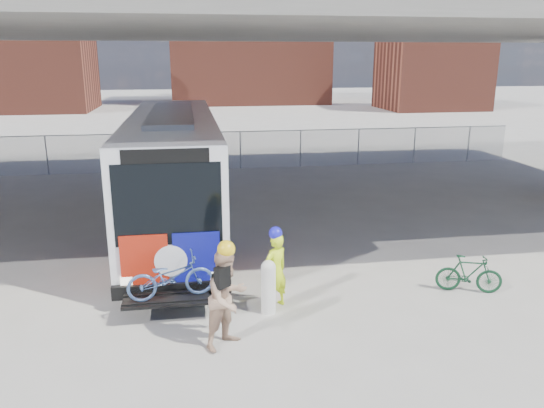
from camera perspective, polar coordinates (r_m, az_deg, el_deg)
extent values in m
plane|color=#9E9991|center=(14.64, -2.48, -5.70)|extent=(160.00, 160.00, 0.00)
cube|color=silver|center=(17.16, -10.51, 4.02)|extent=(2.55, 12.00, 3.20)
cube|color=black|center=(17.54, -10.58, 6.38)|extent=(2.61, 11.00, 1.28)
cube|color=black|center=(11.28, -11.13, 0.00)|extent=(2.24, 0.12, 1.76)
cube|color=black|center=(11.05, -11.40, 5.12)|extent=(1.78, 0.12, 0.30)
cube|color=black|center=(11.82, -10.67, -8.96)|extent=(2.55, 0.20, 0.30)
cube|color=#A21D0C|center=(11.63, -13.54, -6.07)|extent=(1.00, 0.08, 1.20)
cube|color=navy|center=(11.59, -8.09, -5.86)|extent=(1.00, 0.08, 1.20)
cylinder|color=silver|center=(11.58, -10.83, -6.01)|extent=(0.70, 0.06, 0.70)
cube|color=gray|center=(16.91, -10.79, 9.57)|extent=(1.28, 7.20, 0.14)
cube|color=black|center=(11.37, -10.72, -10.00)|extent=(2.00, 0.70, 0.06)
cylinder|color=black|center=(13.41, -15.49, -6.02)|extent=(0.30, 1.00, 1.00)
cylinder|color=black|center=(13.33, -5.55, -5.63)|extent=(0.30, 1.00, 1.00)
cylinder|color=black|center=(21.62, -13.19, 2.29)|extent=(0.30, 1.00, 1.00)
cylinder|color=black|center=(21.57, -7.06, 2.56)|extent=(0.30, 1.00, 1.00)
cube|color=#A21D0C|center=(13.74, -16.10, -2.02)|extent=(0.06, 2.60, 1.70)
cube|color=navy|center=(15.26, -15.43, -0.23)|extent=(0.06, 1.40, 1.70)
cube|color=#A21D0C|center=(13.65, -5.17, -1.57)|extent=(0.06, 2.60, 1.70)
cube|color=navy|center=(15.18, -5.61, 0.19)|extent=(0.06, 1.40, 1.70)
imported|color=#425E91|center=(11.16, -10.85, -7.69)|extent=(1.85, 0.89, 0.93)
cube|color=#605E59|center=(17.69, -4.37, 20.19)|extent=(40.00, 16.00, 1.50)
cylinder|color=gray|center=(26.73, -23.06, 4.81)|extent=(0.06, 0.06, 1.80)
cylinder|color=gray|center=(26.05, -14.48, 5.31)|extent=(0.06, 0.06, 1.80)
cylinder|color=gray|center=(25.98, -5.63, 5.71)|extent=(0.06, 0.06, 1.80)
cylinder|color=gray|center=(26.52, 3.07, 5.96)|extent=(0.06, 0.06, 1.80)
cylinder|color=gray|center=(27.64, 11.25, 6.07)|extent=(0.06, 0.06, 1.80)
cylinder|color=gray|center=(29.26, 18.66, 6.07)|extent=(0.06, 0.06, 1.80)
plane|color=gray|center=(25.98, -5.63, 5.71)|extent=(30.00, 0.00, 30.00)
cube|color=gray|center=(25.85, -5.68, 7.72)|extent=(30.00, 0.05, 0.04)
cube|color=brown|center=(60.83, -25.62, 13.77)|extent=(14.00, 10.00, 10.00)
cube|color=brown|center=(66.00, -2.68, 16.11)|extent=(18.00, 12.00, 12.00)
cube|color=brown|center=(59.36, 16.84, 13.63)|extent=(10.00, 8.00, 8.00)
cylinder|color=white|center=(11.40, -0.39, -9.25)|extent=(0.31, 0.31, 1.04)
sphere|color=white|center=(11.19, -0.39, -6.84)|extent=(0.31, 0.31, 0.31)
imported|color=#DDFF1A|center=(11.57, 0.38, -7.17)|extent=(0.73, 0.66, 1.67)
sphere|color=#1918D3|center=(11.26, 0.38, -3.16)|extent=(0.29, 0.29, 0.29)
imported|color=tan|center=(10.06, -4.82, -10.09)|extent=(1.18, 1.15, 1.91)
sphere|color=yellow|center=(9.68, -4.95, -4.86)|extent=(0.33, 0.33, 0.33)
cube|color=black|center=(9.70, -5.38, -7.81)|extent=(0.32, 0.30, 0.40)
imported|color=#133B22|center=(13.20, 20.43, -7.05)|extent=(1.55, 0.89, 0.90)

